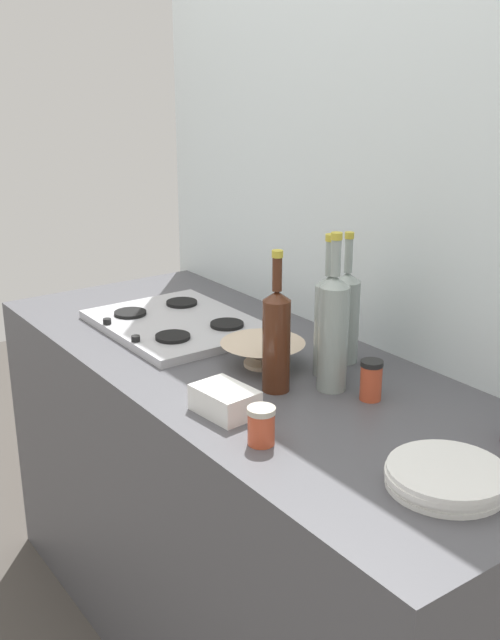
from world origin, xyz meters
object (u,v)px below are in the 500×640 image
(wine_bottle_mid_right, at_px, (276,338))
(wine_bottle_leftmost, at_px, (346,315))
(mixing_bowl, at_px, (263,352))
(plate_stack, at_px, (446,477))
(butter_dish, at_px, (225,401))
(wine_bottle_rightmost, at_px, (329,322))
(wine_bottle_mid_left, at_px, (333,331))
(stovetop_hob, at_px, (177,324))
(condiment_jar_front, at_px, (261,426))
(condiment_jar_rear, at_px, (371,380))

(wine_bottle_mid_right, bearing_deg, wine_bottle_leftmost, 99.66)
(mixing_bowl, bearing_deg, plate_stack, -6.67)
(butter_dish, bearing_deg, wine_bottle_rightmost, 97.11)
(wine_bottle_mid_left, height_order, wine_bottle_mid_right, wine_bottle_mid_left)
(stovetop_hob, distance_m, wine_bottle_rightmost, 0.55)
(wine_bottle_leftmost, xyz_separation_m, butter_dish, (0.08, -0.43, -0.10))
(wine_bottle_leftmost, height_order, wine_bottle_mid_right, wine_bottle_leftmost)
(condiment_jar_front, xyz_separation_m, condiment_jar_rear, (-0.03, 0.33, 0.01))
(wine_bottle_mid_right, xyz_separation_m, mixing_bowl, (-0.14, 0.07, -0.10))
(wine_bottle_mid_right, bearing_deg, condiment_jar_front, -43.62)
(butter_dish, relative_size, condiment_jar_front, 1.75)
(wine_bottle_rightmost, height_order, condiment_jar_front, wine_bottle_rightmost)
(wine_bottle_mid_right, xyz_separation_m, condiment_jar_rear, (0.17, 0.15, -0.08))
(wine_bottle_rightmost, bearing_deg, mixing_bowl, -144.28)
(plate_stack, bearing_deg, wine_bottle_mid_left, 164.91)
(wine_bottle_mid_right, relative_size, condiment_jar_rear, 3.57)
(wine_bottle_mid_left, bearing_deg, wine_bottle_leftmost, 128.24)
(stovetop_hob, bearing_deg, wine_bottle_leftmost, 25.06)
(wine_bottle_mid_left, height_order, condiment_jar_rear, wine_bottle_mid_left)
(plate_stack, distance_m, wine_bottle_mid_right, 0.54)
(stovetop_hob, xyz_separation_m, condiment_jar_front, (0.72, -0.22, 0.03))
(butter_dish, bearing_deg, stovetop_hob, 159.89)
(plate_stack, bearing_deg, butter_dish, -162.29)
(stovetop_hob, height_order, condiment_jar_front, condiment_jar_front)
(wine_bottle_leftmost, relative_size, butter_dish, 2.41)
(stovetop_hob, xyz_separation_m, wine_bottle_mid_right, (0.52, -0.03, 0.12))
(butter_dish, relative_size, condiment_jar_rear, 1.49)
(butter_dish, bearing_deg, condiment_jar_front, -6.73)
(wine_bottle_mid_left, bearing_deg, wine_bottle_mid_right, -122.46)
(wine_bottle_mid_left, relative_size, butter_dish, 2.68)
(stovetop_hob, relative_size, mixing_bowl, 2.32)
(wine_bottle_mid_left, height_order, butter_dish, wine_bottle_mid_left)
(wine_bottle_mid_right, height_order, condiment_jar_front, wine_bottle_mid_right)
(mixing_bowl, distance_m, condiment_jar_front, 0.43)
(condiment_jar_front, bearing_deg, wine_bottle_rightmost, 119.94)
(mixing_bowl, height_order, butter_dish, mixing_bowl)
(wine_bottle_mid_left, bearing_deg, butter_dish, -97.31)
(wine_bottle_rightmost, bearing_deg, plate_stack, -18.34)
(condiment_jar_front, bearing_deg, stovetop_hob, 162.77)
(condiment_jar_front, bearing_deg, butter_dish, 173.27)
(condiment_jar_rear, bearing_deg, wine_bottle_rightmost, 173.32)
(stovetop_hob, relative_size, plate_stack, 2.23)
(condiment_jar_front, bearing_deg, wine_bottle_leftmost, 118.41)
(wine_bottle_leftmost, height_order, wine_bottle_mid_left, wine_bottle_mid_left)
(plate_stack, relative_size, condiment_jar_front, 2.82)
(plate_stack, xyz_separation_m, wine_bottle_rightmost, (-0.54, 0.18, 0.12))
(plate_stack, bearing_deg, wine_bottle_rightmost, 161.66)
(stovetop_hob, bearing_deg, mixing_bowl, 4.91)
(mixing_bowl, bearing_deg, condiment_jar_rear, 14.02)
(plate_stack, relative_size, mixing_bowl, 1.04)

